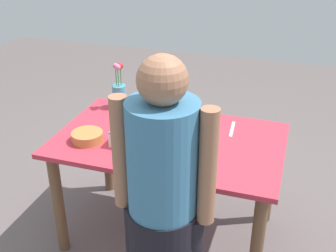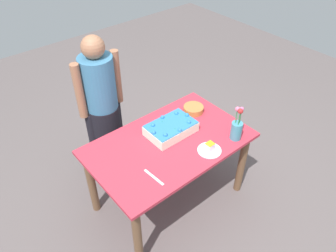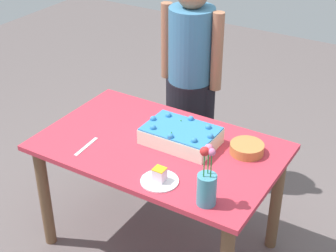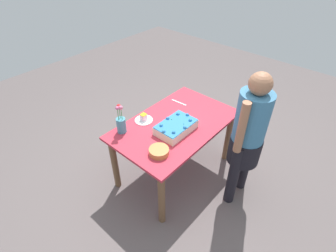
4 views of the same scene
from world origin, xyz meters
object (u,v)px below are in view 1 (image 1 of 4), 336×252
(flower_vase, at_px, (119,93))
(person_standing, at_px, (163,197))
(fruit_bowl, at_px, (87,137))
(sheet_cake, at_px, (150,135))
(cake_knife, at_px, (232,129))
(serving_plate_with_slice, at_px, (156,111))

(flower_vase, relative_size, person_standing, 0.21)
(fruit_bowl, bearing_deg, person_standing, 140.56)
(flower_vase, height_order, person_standing, person_standing)
(sheet_cake, distance_m, cake_knife, 0.53)
(serving_plate_with_slice, bearing_deg, cake_knife, 173.27)
(cake_knife, bearing_deg, serving_plate_with_slice, 79.04)
(flower_vase, xyz_separation_m, person_standing, (-0.67, 1.04, 0.01))
(sheet_cake, relative_size, fruit_bowl, 2.20)
(sheet_cake, height_order, serving_plate_with_slice, sheet_cake)
(sheet_cake, height_order, flower_vase, flower_vase)
(flower_vase, relative_size, fruit_bowl, 1.71)
(person_standing, bearing_deg, cake_knife, -8.12)
(flower_vase, bearing_deg, fruit_bowl, 91.43)
(serving_plate_with_slice, bearing_deg, person_standing, 110.99)
(sheet_cake, distance_m, person_standing, 0.71)
(cake_knife, bearing_deg, flower_vase, 79.24)
(cake_knife, height_order, fruit_bowl, fruit_bowl)
(sheet_cake, bearing_deg, cake_knife, -144.03)
(sheet_cake, height_order, person_standing, person_standing)
(sheet_cake, height_order, fruit_bowl, sheet_cake)
(fruit_bowl, height_order, person_standing, person_standing)
(sheet_cake, bearing_deg, flower_vase, -47.28)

